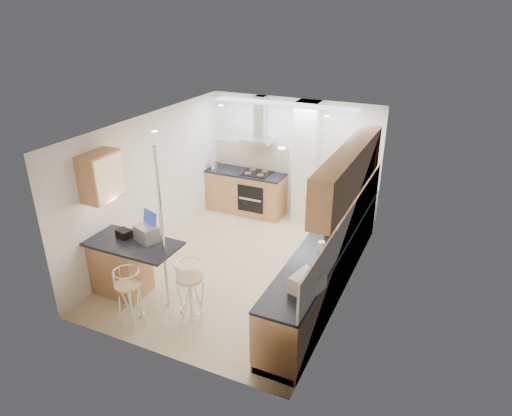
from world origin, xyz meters
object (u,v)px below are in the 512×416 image
at_px(bar_stool_near, 130,299).
at_px(bread_bin, 307,283).
at_px(microwave, 337,222).
at_px(bar_stool_end, 191,293).
at_px(laptop, 147,233).

relative_size(bar_stool_near, bread_bin, 2.28).
relative_size(microwave, bread_bin, 1.24).
height_order(bar_stool_near, bar_stool_end, bar_stool_end).
bearing_deg(bread_bin, microwave, 106.87).
xyz_separation_m(bar_stool_end, bread_bin, (1.65, 0.15, 0.54)).
distance_m(laptop, bar_stool_near, 1.03).
xyz_separation_m(microwave, bar_stool_near, (-2.24, -2.36, -0.59)).
relative_size(bar_stool_near, bar_stool_end, 0.95).
height_order(laptop, bread_bin, laptop).
bearing_deg(laptop, bar_stool_near, -52.58).
bearing_deg(microwave, laptop, 108.90).
xyz_separation_m(laptop, bar_stool_end, (0.95, -0.35, -0.57)).
relative_size(microwave, bar_stool_near, 0.55).
xyz_separation_m(laptop, bar_stool_near, (0.25, -0.80, -0.59)).
relative_size(laptop, bar_stool_end, 0.35).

